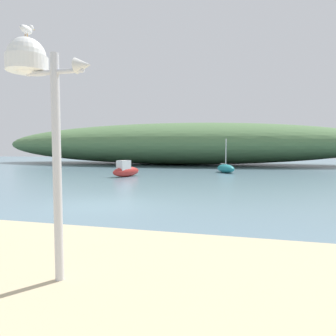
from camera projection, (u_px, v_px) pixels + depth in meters
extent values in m
plane|color=slate|center=(99.00, 205.00, 11.01)|extent=(120.00, 120.00, 0.00)
ellipsoid|color=#517547|center=(175.00, 144.00, 40.66)|extent=(51.61, 15.30, 5.55)
cylinder|color=silver|center=(57.00, 169.00, 4.17)|extent=(0.12, 0.12, 3.21)
cylinder|color=silver|center=(55.00, 72.00, 4.08)|extent=(0.89, 0.07, 0.07)
cylinder|color=white|center=(27.00, 64.00, 4.18)|extent=(0.57, 0.57, 0.21)
sphere|color=white|center=(27.00, 56.00, 4.18)|extent=(0.52, 0.52, 0.52)
cone|color=silver|center=(83.00, 65.00, 3.97)|extent=(0.22, 0.21, 0.21)
cylinder|color=orange|center=(25.00, 36.00, 4.16)|extent=(0.01, 0.01, 0.05)
cylinder|color=orange|center=(27.00, 35.00, 4.15)|extent=(0.01, 0.01, 0.05)
ellipsoid|color=white|center=(26.00, 30.00, 4.15)|extent=(0.11, 0.22, 0.11)
ellipsoid|color=#9EA0A8|center=(26.00, 28.00, 4.15)|extent=(0.09, 0.20, 0.04)
sphere|color=white|center=(31.00, 28.00, 4.23)|extent=(0.08, 0.08, 0.08)
cone|color=gold|center=(34.00, 30.00, 4.29)|extent=(0.03, 0.05, 0.02)
ellipsoid|color=teal|center=(226.00, 169.00, 25.95)|extent=(2.17, 2.83, 0.74)
cylinder|color=silver|center=(226.00, 153.00, 25.87)|extent=(0.08, 0.08, 2.46)
cylinder|color=silver|center=(224.00, 164.00, 26.32)|extent=(0.63, 1.09, 0.06)
ellipsoid|color=#B72D28|center=(126.00, 172.00, 22.29)|extent=(1.68, 2.82, 0.75)
cube|color=silver|center=(124.00, 165.00, 22.04)|extent=(0.92, 1.11, 0.75)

